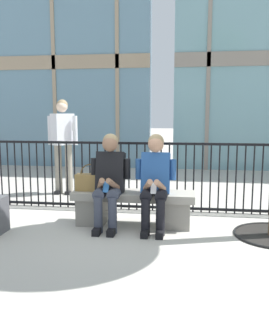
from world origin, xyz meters
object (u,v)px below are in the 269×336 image
Objects in this scene: handbag_on_bench at (90,182)px; bystander_at_railing at (63,139)px; seated_person_companion at (155,179)px; stone_bench at (133,205)px; seated_person_with_phone at (109,178)px.

bystander_at_railing is at bearing 119.03° from handbag_on_bench.
bystander_at_railing is (-1.84, 1.86, 0.35)m from seated_person_companion.
seated_person_with_phone is at bearing -156.44° from stone_bench.
stone_bench is 0.50m from seated_person_with_phone.
stone_bench is at bearing -48.25° from bystander_at_railing.
handbag_on_bench reaches higher than stone_bench.
stone_bench is at bearing 0.99° from handbag_on_bench.
seated_person_companion reaches higher than handbag_on_bench.
handbag_on_bench is at bearing -60.97° from bystander_at_railing.
seated_person_with_phone is at bearing 180.00° from seated_person_companion.
seated_person_with_phone is at bearing -22.61° from handbag_on_bench.
handbag_on_bench is 0.22× the size of bystander_at_railing.
seated_person_companion is (0.30, -0.13, 0.38)m from stone_bench.
bystander_at_railing reaches higher than handbag_on_bench.
handbag_on_bench is 2.04m from bystander_at_railing.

